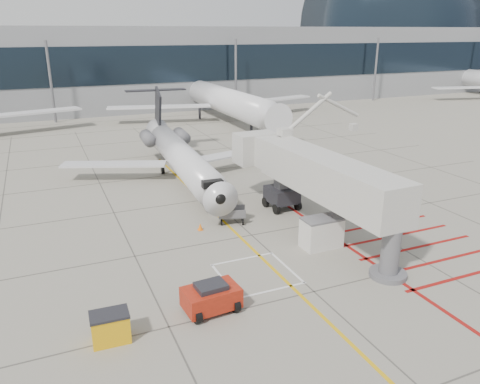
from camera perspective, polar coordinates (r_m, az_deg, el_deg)
name	(u,v)px	position (r m, az deg, el deg)	size (l,w,h in m)	color
ground_plane	(279,260)	(28.97, 4.77, -8.25)	(260.00, 260.00, 0.00)	gray
regional_jet	(186,147)	(41.26, -6.56, 5.44)	(22.01, 27.76, 7.27)	silver
jet_bridge	(327,185)	(31.34, 10.57, 0.86)	(8.64, 18.25, 7.30)	beige
pushback_tug	(211,296)	(23.79, -3.54, -12.58)	(2.73, 1.71, 1.59)	#AC2310
spill_bin	(110,327)	(22.52, -15.53, -15.58)	(1.66, 1.10, 1.44)	#E9A70C
baggage_cart	(232,215)	(34.00, -0.99, -2.78)	(1.95, 1.23, 1.23)	#515055
ground_power_unit	(321,232)	(30.59, 9.90, -4.88)	(2.52, 1.47, 2.00)	silver
cone_nose	(200,227)	(33.00, -4.87, -4.24)	(0.36, 0.36, 0.51)	orange
cone_side	(229,208)	(36.26, -1.30, -1.96)	(0.38, 0.38, 0.53)	#DC620B
terminal_building	(156,65)	(95.46, -10.16, 15.00)	(180.00, 28.00, 14.00)	gray
terminal_glass_band	(176,64)	(81.84, -7.77, 15.20)	(180.00, 0.10, 6.00)	black
terminal_dome	(403,28)	(123.94, 19.26, 18.40)	(40.00, 28.00, 28.00)	black
bg_aircraft_c	(220,83)	(73.89, -2.40, 13.18)	(34.33, 38.15, 11.44)	silver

